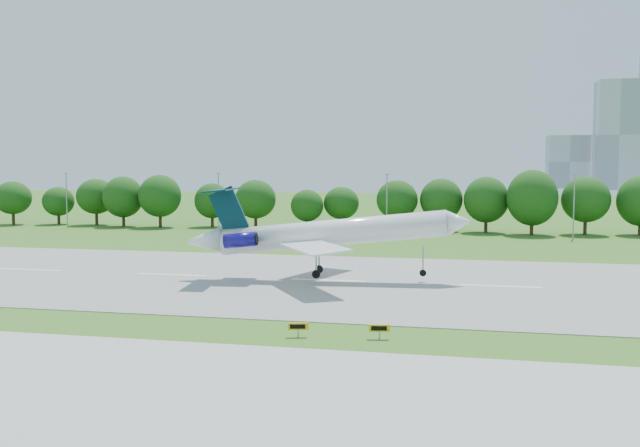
% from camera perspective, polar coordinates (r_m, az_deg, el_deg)
% --- Properties ---
extents(ground, '(600.00, 600.00, 0.00)m').
position_cam_1_polar(ground, '(59.20, 15.01, -8.95)').
color(ground, '#38681B').
rests_on(ground, ground).
extents(runway, '(400.00, 45.00, 0.08)m').
position_cam_1_polar(runway, '(83.69, 14.23, -4.93)').
color(runway, gray).
rests_on(runway, ground).
extents(taxiway, '(400.00, 23.00, 0.08)m').
position_cam_1_polar(taxiway, '(41.92, 16.18, -14.64)').
color(taxiway, '#ADADA8').
rests_on(taxiway, ground).
extents(tree_line, '(288.40, 8.40, 10.40)m').
position_cam_1_polar(tree_line, '(149.73, 13.46, 1.63)').
color(tree_line, '#382314').
rests_on(tree_line, ground).
extents(light_poles, '(175.90, 0.25, 12.19)m').
position_cam_1_polar(light_poles, '(139.71, 12.51, 1.50)').
color(light_poles, gray).
rests_on(light_poles, ground).
extents(airliner, '(34.24, 24.64, 10.75)m').
position_cam_1_polar(airliner, '(84.66, -0.12, -0.76)').
color(airliner, white).
rests_on(airliner, ground).
extents(taxi_sign_left, '(1.64, 0.57, 1.16)m').
position_cam_1_polar(taxi_sign_left, '(57.83, -1.75, -8.24)').
color(taxi_sign_left, gray).
rests_on(taxi_sign_left, ground).
extents(taxi_sign_centre, '(1.67, 0.47, 1.17)m').
position_cam_1_polar(taxi_sign_centre, '(57.33, 4.78, -8.36)').
color(taxi_sign_centre, gray).
rests_on(taxi_sign_centre, ground).
extents(service_vehicle_a, '(3.53, 2.33, 1.10)m').
position_cam_1_polar(service_vehicle_a, '(140.81, 1.08, -0.73)').
color(service_vehicle_a, silver).
rests_on(service_vehicle_a, ground).
extents(service_vehicle_b, '(3.65, 2.05, 1.17)m').
position_cam_1_polar(service_vehicle_b, '(143.53, -0.49, -0.61)').
color(service_vehicle_b, silver).
rests_on(service_vehicle_b, ground).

